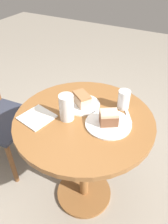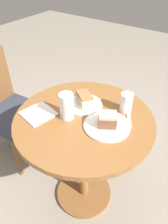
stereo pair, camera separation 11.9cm
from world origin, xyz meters
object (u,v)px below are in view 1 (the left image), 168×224
object	(u,v)px
cake_slice_near	(109,118)
cake_slice_far	(82,99)
plate_near	(108,124)
glass_lemonade	(67,109)
plate_far	(82,105)
glass_water	(124,100)

from	to	relation	value
cake_slice_near	cake_slice_far	distance (m)	0.22
plate_near	glass_lemonade	world-z (taller)	glass_lemonade
plate_near	plate_far	distance (m)	0.22
plate_near	cake_slice_far	distance (m)	0.23
plate_far	glass_water	size ratio (longest dim) A/B	1.87
cake_slice_far	glass_water	world-z (taller)	glass_water
cake_slice_near	glass_water	bearing A→B (deg)	-5.12
cake_slice_far	cake_slice_near	bearing A→B (deg)	-112.61
cake_slice_far	glass_lemonade	xyz separation A→B (m)	(-0.14, 0.02, 0.02)
cake_slice_near	glass_water	size ratio (longest dim) A/B	1.03
cake_slice_near	glass_water	distance (m)	0.18
plate_near	plate_far	world-z (taller)	same
cake_slice_far	glass_water	size ratio (longest dim) A/B	1.16
plate_far	glass_lemonade	xyz separation A→B (m)	(-0.14, 0.02, 0.06)
plate_near	cake_slice_near	distance (m)	0.04
glass_lemonade	glass_water	size ratio (longest dim) A/B	1.31
cake_slice_far	glass_lemonade	bearing A→B (deg)	173.99
cake_slice_far	glass_lemonade	world-z (taller)	glass_lemonade
plate_far	cake_slice_near	bearing A→B (deg)	-112.61
plate_near	glass_lemonade	bearing A→B (deg)	105.00
cake_slice_far	plate_far	bearing A→B (deg)	0.00
plate_near	cake_slice_far	world-z (taller)	cake_slice_far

